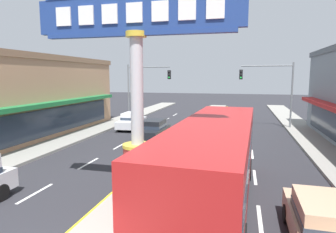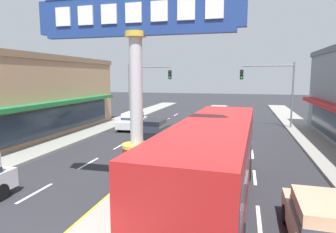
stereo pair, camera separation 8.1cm
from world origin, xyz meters
TOP-DOWN VIEW (x-y plane):
  - median_strip at (0.00, 18.00)m, footprint 2.48×52.00m
  - sidewalk_left at (-9.16, 16.00)m, footprint 2.64×60.00m
  - sidewalk_right at (9.16, 16.00)m, footprint 2.64×60.00m
  - lane_markings at (0.00, 16.65)m, footprint 9.22×52.00m
  - district_sign at (-0.00, 5.03)m, footprint 7.82×1.17m
  - storefront_left at (-14.91, 14.98)m, footprint 10.29×18.70m
  - traffic_light_left_side at (-6.48, 24.48)m, footprint 4.86×0.46m
  - traffic_light_right_side at (6.48, 23.67)m, footprint 4.86×0.46m
  - sedan_near_right_lane at (-6.19, 20.17)m, footprint 2.02×4.39m
  - sedan_far_right_lane at (6.19, 3.37)m, footprint 1.88×4.32m
  - bus_near_left_lane at (2.89, 5.42)m, footprint 3.04×11.31m
  - sedan_far_left_oncoming at (-2.89, 16.25)m, footprint 1.85×4.31m

SIDE VIEW (x-z plane):
  - lane_markings at x=0.00m, z-range 0.00..0.01m
  - median_strip at x=0.00m, z-range 0.00..0.14m
  - sidewalk_left at x=-9.16m, z-range 0.00..0.18m
  - sidewalk_right at x=9.16m, z-range 0.00..0.18m
  - sedan_near_right_lane at x=-6.19m, z-range 0.02..1.55m
  - sedan_far_right_lane at x=6.19m, z-range 0.02..1.55m
  - sedan_far_left_oncoming at x=-2.89m, z-range 0.02..1.55m
  - bus_near_left_lane at x=2.89m, z-range 0.24..3.50m
  - storefront_left at x=-14.91m, z-range 0.00..6.58m
  - traffic_light_left_side at x=-6.48m, z-range 1.15..7.35m
  - traffic_light_right_side at x=6.48m, z-range 1.15..7.35m
  - district_sign at x=0.00m, z-range 0.54..8.33m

